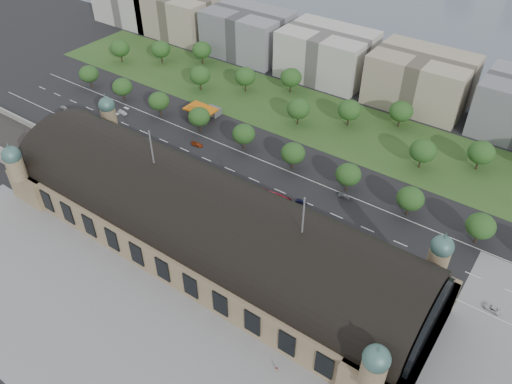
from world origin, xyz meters
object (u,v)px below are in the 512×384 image
Objects in this scene: traffic_car_1 at (122,113)px; parked_car_3 at (169,172)px; traffic_car_6 at (492,308)px; bus_mid at (244,194)px; traffic_car_3 at (197,144)px; parked_car_6 at (213,186)px; traffic_car_2 at (153,148)px; parked_car_4 at (181,171)px; traffic_car_0 at (64,108)px; bus_east at (294,209)px; pedestrian_0 at (277,369)px; traffic_car_5 at (344,196)px; bus_west at (275,198)px; parked_car_2 at (142,162)px; parked_car_0 at (136,158)px; traffic_car_4 at (301,201)px; parked_car_1 at (106,145)px; parked_car_5 at (179,170)px; petrol_station at (207,110)px.

traffic_car_1 is 53.83m from parked_car_3.
traffic_car_6 is 0.38× the size of bus_mid.
traffic_car_3 is 30.02m from parked_car_6.
traffic_car_2 is 1.22× the size of parked_car_4.
traffic_car_1 is 84.13m from bus_mid.
traffic_car_0 is 128.17m from bus_east.
parked_car_3 is 94.57m from pedestrian_0.
bus_west reaches higher than traffic_car_5.
traffic_car_1 is 1.09× the size of parked_car_4.
bus_mid is (-10.57, -4.60, 0.01)m from bus_west.
pedestrian_0 is at bearing 32.54° from parked_car_2.
traffic_car_0 is 58.73m from traffic_car_2.
parked_car_0 is (-13.61, -22.48, 0.02)m from traffic_car_3.
parked_car_6 is (-31.86, -11.90, 0.03)m from traffic_car_4.
traffic_car_3 is 24.52m from parked_car_2.
parked_car_1 is 39.05m from parked_car_4.
traffic_car_4 is 68.85m from pedestrian_0.
parked_car_1 is 21.81m from parked_car_2.
traffic_car_0 is at bearing -133.49° from parked_car_6.
parked_car_4 is at bearing -80.74° from traffic_car_6.
traffic_car_2 is 37.16m from parked_car_6.
bus_west is 68.32m from pedestrian_0.
traffic_car_4 is at bearing 71.89° from parked_car_2.
traffic_car_4 is at bearing 97.41° from traffic_car_0.
traffic_car_4 is at bearing 139.30° from traffic_car_5.
bus_east is at bearing 94.69° from traffic_car_0.
parked_car_1 is 2.85× the size of pedestrian_0.
traffic_car_3 is at bearing 104.67° from traffic_car_0.
traffic_car_0 is 0.78× the size of parked_car_5.
parked_car_5 is at bearing -168.17° from traffic_car_3.
traffic_car_4 is at bearing 134.47° from pedestrian_0.
parked_car_3 is (75.58, -8.75, -0.11)m from traffic_car_0.
petrol_station reaches higher than parked_car_0.
parked_car_4 reaches higher than traffic_car_6.
traffic_car_4 is 16.48m from traffic_car_5.
traffic_car_4 is at bearing -103.76° from traffic_car_3.
traffic_car_5 is at bearing 109.61° from traffic_car_2.
traffic_car_2 is 50.11m from bus_mid.
parked_car_1 is at bearing -85.80° from traffic_car_4.
traffic_car_1 is 112.70m from traffic_car_5.
parked_car_4 is at bearing 71.41° from parked_car_2.
traffic_car_5 is at bearing -85.68° from traffic_car_1.
traffic_car_0 is 2.70× the size of pedestrian_0.
bus_east is at bearing -26.66° from petrol_station.
parked_car_6 is 3.06× the size of pedestrian_0.
traffic_car_1 is at bearing 120.53° from traffic_car_0.
traffic_car_3 is 1.04× the size of traffic_car_6.
traffic_car_0 is 0.90× the size of traffic_car_6.
parked_car_4 is 16.40m from parked_car_6.
bus_east is at bearing 97.04° from traffic_car_2.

